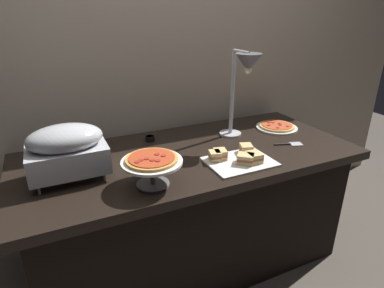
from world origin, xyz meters
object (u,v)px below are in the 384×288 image
Objects in this scene: chafing_dish at (67,149)px; heat_lamp at (245,73)px; pizza_plate_front at (277,127)px; pizza_plate_center at (152,163)px; serving_spatula at (290,144)px; sandwich_platter at (239,158)px; sauce_cup_near at (150,138)px.

chafing_dish is 1.03m from heat_lamp.
pizza_plate_front is 0.99× the size of pizza_plate_center.
chafing_dish reaches higher than pizza_plate_front.
sandwich_platter is at bearing -170.34° from serving_spatula.
pizza_plate_center is 0.91m from serving_spatula.
pizza_plate_center is (-0.66, -0.29, -0.31)m from heat_lamp.
serving_spatula is (0.90, 0.11, -0.11)m from pizza_plate_center.
sandwich_platter is at bearing -124.95° from heat_lamp.
chafing_dish is at bearing -149.58° from sauce_cup_near.
pizza_plate_center is at bearing -156.72° from heat_lamp.
serving_spatula is (0.23, -0.18, -0.41)m from heat_lamp.
heat_lamp is 9.27× the size of sauce_cup_near.
serving_spatula is (0.74, -0.41, -0.01)m from sauce_cup_near.
chafing_dish reaches higher than sauce_cup_near.
pizza_plate_center reaches higher than serving_spatula.
pizza_plate_front is 1.60× the size of serving_spatula.
serving_spatula is at bearing -37.16° from heat_lamp.
chafing_dish is 1.28× the size of pizza_plate_center.
chafing_dish is 1.29× the size of pizza_plate_front.
sandwich_platter is (-0.17, -0.25, -0.40)m from heat_lamp.
serving_spatula is at bearing 9.66° from sandwich_platter.
heat_lamp is 0.54m from pizza_plate_front.
heat_lamp is 0.69m from sauce_cup_near.
pizza_plate_front is 0.28m from serving_spatula.
pizza_plate_front is at bearing 5.84° from chafing_dish.
serving_spatula is (0.41, 0.07, -0.02)m from sandwich_platter.
chafing_dish is at bearing -174.16° from pizza_plate_front.
pizza_plate_front is at bearing 66.69° from serving_spatula.
sandwich_platter reaches higher than sauce_cup_near.
heat_lamp is 3.12× the size of serving_spatula.
chafing_dish reaches higher than sandwich_platter.
sauce_cup_near is at bearing 73.27° from pizza_plate_center.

